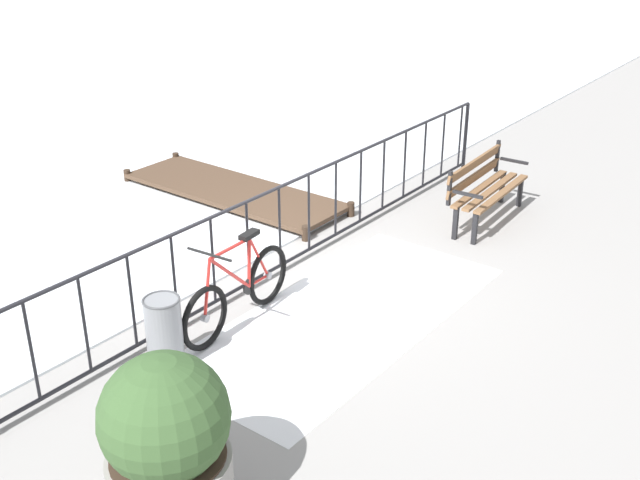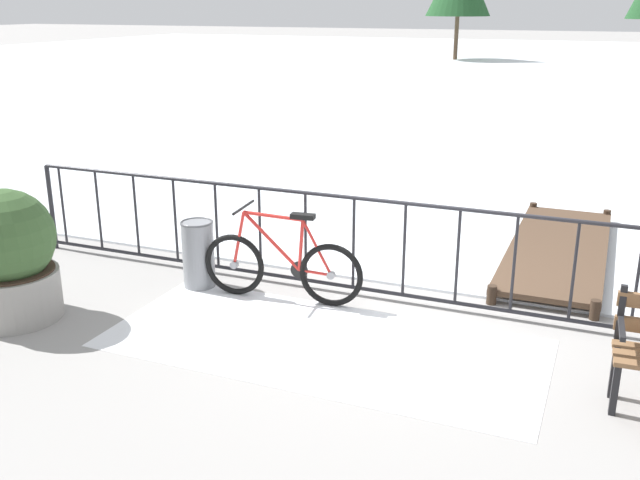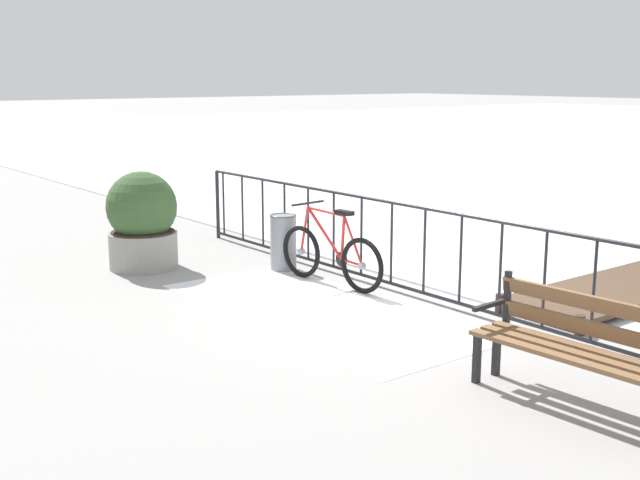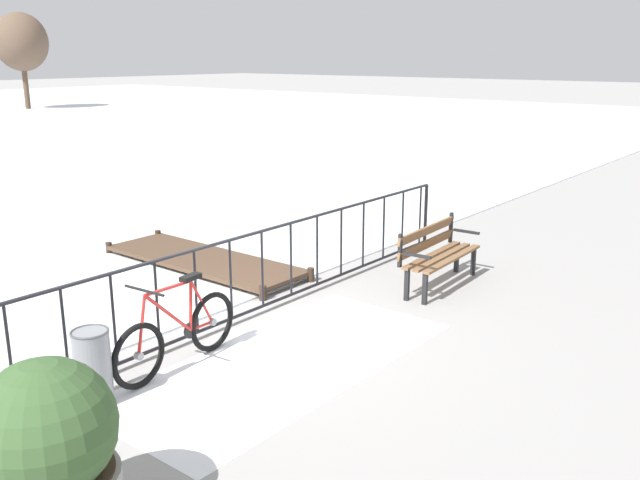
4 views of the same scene
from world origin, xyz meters
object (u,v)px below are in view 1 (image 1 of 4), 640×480
object	(u,v)px
park_bench	(484,184)
bicycle_near_railing	(238,292)
trash_bin	(164,333)
planter_with_shrub	(167,440)

from	to	relation	value
park_bench	bicycle_near_railing	bearing A→B (deg)	169.16
bicycle_near_railing	trash_bin	world-z (taller)	bicycle_near_railing
park_bench	planter_with_shrub	world-z (taller)	planter_with_shrub
bicycle_near_railing	planter_with_shrub	distance (m)	2.63
park_bench	trash_bin	xyz separation A→B (m)	(-4.95, 0.76, -0.14)
bicycle_near_railing	trash_bin	xyz separation A→B (m)	(-0.99, 0.00, 0.00)
planter_with_shrub	trash_bin	xyz separation A→B (m)	(1.22, 1.40, -0.26)
bicycle_near_railing	park_bench	distance (m)	4.03
trash_bin	bicycle_near_railing	bearing A→B (deg)	-0.21
park_bench	planter_with_shrub	size ratio (longest dim) A/B	1.26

